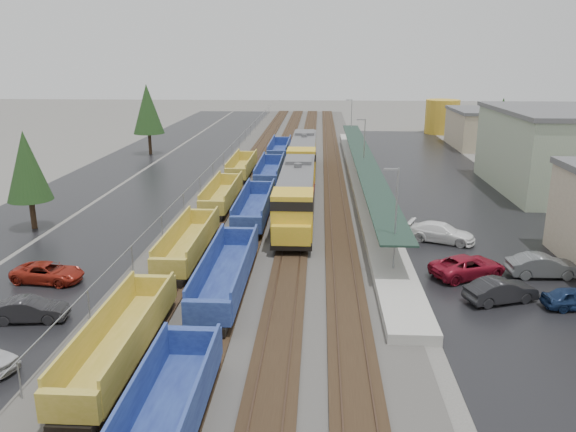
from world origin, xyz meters
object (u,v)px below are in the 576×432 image
object	(u,v)px
parked_car_east_b	(468,267)
well_string_blue	(243,235)
locomotive_lead	(297,195)
parked_car_west_b	(30,310)
storage_tank	(442,117)
locomotive_trail	(303,156)
parked_car_east_c	(441,233)
parked_car_east_e	(543,266)
parked_car_east_a	(501,291)
parked_car_west_c	(48,273)
parked_car_east_d	(575,299)
well_string_yellow	(189,244)

from	to	relation	value
parked_car_east_b	well_string_blue	bearing A→B (deg)	49.20
locomotive_lead	parked_car_west_b	distance (m)	26.40
storage_tank	parked_car_west_b	size ratio (longest dim) A/B	1.54
locomotive_trail	parked_car_west_b	xyz separation A→B (m)	(-15.06, -42.60, -1.91)
parked_car_east_b	parked_car_east_c	xyz separation A→B (m)	(-0.30, 7.82, 0.04)
parked_car_east_e	well_string_blue	bearing A→B (deg)	75.28
parked_car_east_a	parked_car_east_b	bearing A→B (deg)	-5.78
parked_car_west_c	parked_car_east_d	xyz separation A→B (m)	(35.09, -2.32, -0.01)
parked_car_east_a	parked_car_east_e	distance (m)	6.26
locomotive_trail	well_string_blue	xyz separation A→B (m)	(-4.00, -29.10, -1.42)
parked_car_east_d	locomotive_trail	bearing A→B (deg)	18.98
locomotive_trail	storage_tank	distance (m)	50.46
locomotive_lead	well_string_blue	bearing A→B (deg)	-116.27
locomotive_trail	parked_car_east_a	distance (m)	40.77
well_string_yellow	parked_car_east_d	world-z (taller)	well_string_yellow
storage_tank	well_string_blue	bearing A→B (deg)	-113.00
locomotive_trail	parked_car_east_d	distance (m)	43.13
parked_car_west_c	parked_car_east_e	size ratio (longest dim) A/B	0.99
parked_car_west_c	parked_car_east_b	bearing A→B (deg)	-78.79
storage_tank	parked_car_east_a	distance (m)	82.19
locomotive_lead	parked_car_west_b	size ratio (longest dim) A/B	5.08
locomotive_lead	storage_tank	distance (m)	69.20
locomotive_lead	storage_tank	world-z (taller)	storage_tank
parked_car_east_d	parked_car_east_e	distance (m)	5.26
parked_car_east_c	parked_car_east_b	bearing A→B (deg)	-155.74
parked_car_east_b	parked_car_east_d	xyz separation A→B (m)	(5.41, -4.98, -0.09)
locomotive_trail	parked_car_east_b	size ratio (longest dim) A/B	3.94
locomotive_trail	well_string_blue	world-z (taller)	locomotive_trail
parked_car_west_c	parked_car_east_b	world-z (taller)	parked_car_east_b
well_string_yellow	parked_car_east_c	distance (m)	21.20
well_string_yellow	well_string_blue	distance (m)	4.56
locomotive_lead	well_string_blue	distance (m)	9.15
locomotive_trail	well_string_yellow	size ratio (longest dim) A/B	0.29
parked_car_east_a	parked_car_east_c	xyz separation A→B (m)	(-1.34, 12.06, 0.03)
locomotive_trail	parked_car_east_d	size ratio (longest dim) A/B	5.50
parked_car_west_c	parked_car_west_b	bearing A→B (deg)	-157.53
parked_car_east_c	parked_car_east_d	bearing A→B (deg)	-133.87
locomotive_lead	locomotive_trail	size ratio (longest dim) A/B	1.00
parked_car_west_b	parked_car_west_c	bearing A→B (deg)	9.38
storage_tank	parked_car_east_e	world-z (taller)	storage_tank
parked_car_east_c	parked_car_east_e	distance (m)	9.43
parked_car_east_c	storage_tank	bearing A→B (deg)	10.63
locomotive_lead	well_string_yellow	distance (m)	13.12
well_string_blue	parked_car_east_b	size ratio (longest dim) A/B	17.53
parked_car_west_b	parked_car_east_d	world-z (taller)	parked_car_west_b
locomotive_lead	parked_car_east_c	xyz separation A→B (m)	(12.58, -5.22, -1.81)
locomotive_lead	parked_car_east_b	world-z (taller)	locomotive_lead
parked_car_east_d	parked_car_east_a	bearing A→B (deg)	74.35
parked_car_east_d	parked_car_east_e	size ratio (longest dim) A/B	0.80
locomotive_lead	storage_tank	xyz separation A→B (m)	(26.56, 63.90, 0.72)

